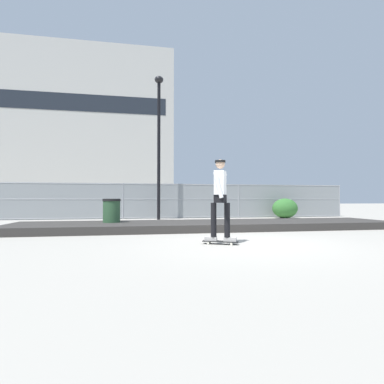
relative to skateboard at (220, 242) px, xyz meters
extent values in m
plane|color=#9E998E|center=(0.58, 0.04, -0.06)|extent=(120.00, 120.00, 0.00)
cube|color=#33302D|center=(0.58, 3.50, 0.06)|extent=(12.85, 2.64, 0.24)
cube|color=black|center=(0.00, 0.00, 0.00)|extent=(0.81, 0.53, 0.02)
cylinder|color=silver|center=(0.27, -0.03, -0.03)|extent=(0.06, 0.05, 0.05)
cylinder|color=silver|center=(0.19, -0.19, -0.03)|extent=(0.06, 0.05, 0.05)
cylinder|color=silver|center=(-0.19, 0.19, -0.03)|extent=(0.06, 0.05, 0.05)
cylinder|color=silver|center=(-0.27, 0.03, -0.03)|extent=(0.06, 0.05, 0.05)
cube|color=#99999E|center=(0.23, -0.11, -0.01)|extent=(0.11, 0.15, 0.01)
cube|color=#99999E|center=(-0.23, 0.11, -0.01)|extent=(0.11, 0.15, 0.01)
cube|color=#B2ADA8|center=(0.20, -0.10, 0.06)|extent=(0.30, 0.21, 0.09)
cube|color=#B2ADA8|center=(-0.20, 0.10, 0.06)|extent=(0.30, 0.21, 0.09)
cylinder|color=black|center=(0.14, -0.07, 0.49)|extent=(0.13, 0.13, 0.77)
cylinder|color=black|center=(-0.14, 0.07, 0.49)|extent=(0.13, 0.13, 0.77)
cube|color=black|center=(0.00, 0.00, 0.97)|extent=(0.36, 0.41, 0.18)
cube|color=white|center=(0.00, 0.00, 1.33)|extent=(0.36, 0.44, 0.54)
cylinder|color=white|center=(0.11, 0.22, 1.27)|extent=(0.25, 0.18, 0.58)
cylinder|color=white|center=(-0.11, -0.22, 1.27)|extent=(0.25, 0.18, 0.58)
sphere|color=tan|center=(0.00, 0.00, 1.75)|extent=(0.21, 0.21, 0.21)
cylinder|color=black|center=(0.00, 0.00, 1.81)|extent=(0.24, 0.24, 0.05)
cylinder|color=gray|center=(-2.55, 9.43, 0.87)|extent=(0.06, 0.06, 1.85)
cylinder|color=gray|center=(3.70, 9.43, 0.87)|extent=(0.06, 0.06, 1.85)
cylinder|color=gray|center=(9.95, 9.43, 0.87)|extent=(0.06, 0.06, 1.85)
cylinder|color=gray|center=(0.58, 9.43, 1.75)|extent=(18.75, 0.04, 0.04)
cylinder|color=gray|center=(0.58, 9.43, 0.96)|extent=(18.75, 0.04, 0.04)
cylinder|color=gray|center=(0.58, 9.43, 0.00)|extent=(18.75, 0.04, 0.04)
cube|color=gray|center=(0.58, 9.43, 0.87)|extent=(18.75, 0.01, 1.85)
cylinder|color=black|center=(-0.78, 8.58, 3.38)|extent=(0.16, 0.16, 6.88)
ellipsoid|color=black|center=(-0.78, 8.58, 7.00)|extent=(0.44, 0.44, 0.36)
cube|color=#474C54|center=(-1.77, 12.84, 0.61)|extent=(4.48, 2.02, 0.70)
cube|color=#23282D|center=(-1.97, 12.83, 1.28)|extent=(2.28, 1.71, 0.64)
cylinder|color=black|center=(-0.45, 13.77, 0.26)|extent=(0.65, 0.27, 0.64)
cylinder|color=black|center=(-0.36, 12.06, 0.26)|extent=(0.65, 0.27, 0.64)
cylinder|color=black|center=(-3.17, 13.63, 0.26)|extent=(0.65, 0.27, 0.64)
cylinder|color=black|center=(-3.09, 11.92, 0.26)|extent=(0.65, 0.27, 0.64)
cube|color=black|center=(4.84, 12.98, 0.61)|extent=(4.43, 1.88, 0.70)
cube|color=#23282D|center=(4.64, 12.97, 1.28)|extent=(2.23, 1.64, 0.64)
cylinder|color=black|center=(6.19, 13.86, 0.26)|extent=(0.64, 0.25, 0.64)
cylinder|color=black|center=(6.22, 12.15, 0.26)|extent=(0.64, 0.25, 0.64)
cylinder|color=black|center=(3.46, 13.81, 0.26)|extent=(0.64, 0.25, 0.64)
cylinder|color=black|center=(3.50, 12.10, 0.26)|extent=(0.64, 0.25, 0.64)
cube|color=#B2AFA8|center=(-11.89, 44.56, 11.94)|extent=(30.96, 12.17, 23.99)
cube|color=#1E232B|center=(-11.89, 38.45, 14.81)|extent=(28.48, 0.04, 2.50)
ellipsoid|color=#336B2D|center=(6.00, 8.52, 0.47)|extent=(1.37, 1.12, 1.06)
cylinder|color=#2D5133|center=(-2.68, 3.81, 0.42)|extent=(0.56, 0.56, 0.95)
cylinder|color=black|center=(-2.68, 3.81, 0.93)|extent=(0.59, 0.59, 0.08)
camera|label=1|loc=(-1.85, -6.60, 0.95)|focal=28.31mm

